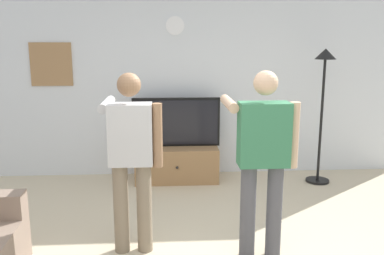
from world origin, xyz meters
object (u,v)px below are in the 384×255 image
(television, at_px, (176,122))
(floor_lamp, at_px, (323,88))
(tv_stand, at_px, (177,163))
(framed_picture, at_px, (51,64))
(person_standing_nearer_lamp, at_px, (131,154))
(wall_clock, at_px, (175,26))
(person_standing_nearer_couch, at_px, (263,154))

(television, height_order, floor_lamp, floor_lamp)
(television, bearing_deg, tv_stand, -90.00)
(framed_picture, bearing_deg, television, -8.23)
(television, distance_m, person_standing_nearer_lamp, 2.09)
(wall_clock, xyz_separation_m, person_standing_nearer_lamp, (-0.46, -2.28, -1.20))
(tv_stand, xyz_separation_m, television, (0.00, 0.05, 0.58))
(tv_stand, xyz_separation_m, framed_picture, (-1.72, 0.30, 1.37))
(television, relative_size, person_standing_nearer_couch, 0.72)
(wall_clock, relative_size, framed_picture, 0.43)
(television, bearing_deg, floor_lamp, -7.55)
(floor_lamp, height_order, person_standing_nearer_lamp, floor_lamp)
(television, relative_size, wall_clock, 4.76)
(television, height_order, wall_clock, wall_clock)
(person_standing_nearer_lamp, bearing_deg, framed_picture, 118.97)
(floor_lamp, relative_size, person_standing_nearer_couch, 1.08)
(floor_lamp, bearing_deg, wall_clock, 165.61)
(wall_clock, bearing_deg, framed_picture, 179.83)
(person_standing_nearer_couch, bearing_deg, wall_clock, 106.00)
(framed_picture, bearing_deg, tv_stand, -9.74)
(television, distance_m, floor_lamp, 2.04)
(television, xyz_separation_m, person_standing_nearer_lamp, (-0.46, -2.03, 0.12))
(person_standing_nearer_couch, bearing_deg, tv_stand, 108.02)
(person_standing_nearer_couch, bearing_deg, framed_picture, 134.59)
(framed_picture, bearing_deg, floor_lamp, -7.87)
(television, xyz_separation_m, framed_picture, (-1.72, 0.25, 0.79))
(floor_lamp, distance_m, person_standing_nearer_couch, 2.35)
(framed_picture, relative_size, person_standing_nearer_lamp, 0.36)
(wall_clock, xyz_separation_m, person_standing_nearer_couch, (0.70, -2.45, -1.17))
(television, height_order, framed_picture, framed_picture)
(television, bearing_deg, wall_clock, 90.00)
(tv_stand, xyz_separation_m, person_standing_nearer_lamp, (-0.46, -1.99, 0.70))
(television, distance_m, person_standing_nearer_couch, 2.32)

